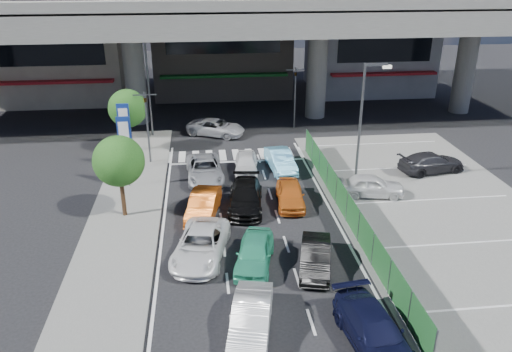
{
  "coord_description": "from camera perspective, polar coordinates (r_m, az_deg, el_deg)",
  "views": [
    {
      "loc": [
        -2.42,
        -21.72,
        13.49
      ],
      "look_at": [
        0.44,
        3.62,
        2.32
      ],
      "focal_mm": 35.0,
      "sensor_mm": 36.0,
      "label": 1
    }
  ],
  "objects": [
    {
      "name": "kei_truck_front_right",
      "position": [
        34.42,
        2.81,
        1.8
      ],
      "size": [
        1.87,
        4.31,
        1.38
      ],
      "primitive_type": "imported",
      "rotation": [
        0.0,
        0.0,
        0.1
      ],
      "color": "#6BC3ED",
      "rests_on": "ground"
    },
    {
      "name": "sidewalk_left",
      "position": [
        29.37,
        -14.71,
        -4.4
      ],
      "size": [
        4.0,
        30.0,
        0.12
      ],
      "primitive_type": "cube",
      "color": "slate",
      "rests_on": "ground"
    },
    {
      "name": "traffic_light_left",
      "position": [
        35.25,
        -12.46,
        7.37
      ],
      "size": [
        1.6,
        1.24,
        5.2
      ],
      "color": "#595B60",
      "rests_on": "ground"
    },
    {
      "name": "minivan_navy_back",
      "position": [
        20.03,
        13.32,
        -16.86
      ],
      "size": [
        2.49,
        4.9,
        1.36
      ],
      "primitive_type": "imported",
      "rotation": [
        0.0,
        0.0,
        0.13
      ],
      "color": "black",
      "rests_on": "ground"
    },
    {
      "name": "traffic_cone",
      "position": [
        31.53,
        10.33,
        -1.29
      ],
      "size": [
        0.37,
        0.37,
        0.67
      ],
      "primitive_type": "cone",
      "rotation": [
        0.0,
        0.0,
        -0.06
      ],
      "color": "#D24C0B",
      "rests_on": "parking_lot"
    },
    {
      "name": "parked_sedan_white",
      "position": [
        31.26,
        13.04,
        -1.07
      ],
      "size": [
        4.18,
        2.28,
        1.35
      ],
      "primitive_type": "imported",
      "rotation": [
        0.0,
        0.0,
        1.39
      ],
      "color": "silver",
      "rests_on": "parking_lot"
    },
    {
      "name": "ground",
      "position": [
        25.68,
        -0.08,
        -8.03
      ],
      "size": [
        120.0,
        120.0,
        0.0
      ],
      "primitive_type": "plane",
      "color": "black",
      "rests_on": "ground"
    },
    {
      "name": "taxi_orange_left",
      "position": [
        28.37,
        -6.01,
        -3.3
      ],
      "size": [
        2.26,
        4.39,
        1.38
      ],
      "primitive_type": "imported",
      "rotation": [
        0.0,
        0.0,
        -0.2
      ],
      "color": "#C65212",
      "rests_on": "ground"
    },
    {
      "name": "building_east",
      "position": [
        57.25,
        12.86,
        15.57
      ],
      "size": [
        12.0,
        10.9,
        12.0
      ],
      "color": "gray",
      "rests_on": "ground"
    },
    {
      "name": "tree_far",
      "position": [
        37.98,
        -14.47,
        7.48
      ],
      "size": [
        2.8,
        2.8,
        4.8
      ],
      "color": "#382314",
      "rests_on": "ground"
    },
    {
      "name": "signboard_near",
      "position": [
        31.85,
        -14.74,
        3.75
      ],
      "size": [
        0.8,
        0.14,
        4.7
      ],
      "color": "#595B60",
      "rests_on": "ground"
    },
    {
      "name": "signboard_far",
      "position": [
        34.72,
        -14.78,
        5.39
      ],
      "size": [
        0.8,
        0.14,
        4.7
      ],
      "color": "#595B60",
      "rests_on": "ground"
    },
    {
      "name": "building_west",
      "position": [
        55.82,
        -21.22,
        14.93
      ],
      "size": [
        12.0,
        10.9,
        13.0
      ],
      "color": "#A29583",
      "rests_on": "ground"
    },
    {
      "name": "sedan_white_front_mid",
      "position": [
        34.05,
        -1.14,
        1.49
      ],
      "size": [
        1.87,
        3.91,
        1.29
      ],
      "primitive_type": "imported",
      "rotation": [
        0.0,
        0.0,
        -0.09
      ],
      "color": "silver",
      "rests_on": "ground"
    },
    {
      "name": "taxi_teal_mid",
      "position": [
        23.88,
        -0.17,
        -8.75
      ],
      "size": [
        2.53,
        4.32,
        1.38
      ],
      "primitive_type": "imported",
      "rotation": [
        0.0,
        0.0,
        -0.24
      ],
      "color": "#36AF85",
      "rests_on": "ground"
    },
    {
      "name": "traffic_light_right",
      "position": [
        42.57,
        4.52,
        10.61
      ],
      "size": [
        1.6,
        1.24,
        5.2
      ],
      "color": "#595B60",
      "rests_on": "ground"
    },
    {
      "name": "street_lamp_left",
      "position": [
        40.85,
        -12.0,
        10.83
      ],
      "size": [
        1.65,
        0.22,
        8.0
      ],
      "color": "#595B60",
      "rests_on": "ground"
    },
    {
      "name": "hatch_black_mid_right",
      "position": [
        23.81,
        6.8,
        -9.19
      ],
      "size": [
        2.24,
        4.1,
        1.28
      ],
      "primitive_type": "imported",
      "rotation": [
        0.0,
        0.0,
        -0.24
      ],
      "color": "black",
      "rests_on": "ground"
    },
    {
      "name": "wagon_silver_front_left",
      "position": [
        33.06,
        -5.89,
        0.75
      ],
      "size": [
        2.56,
        5.08,
        1.38
      ],
      "primitive_type": "imported",
      "rotation": [
        0.0,
        0.0,
        0.05
      ],
      "color": "#9C9EA4",
      "rests_on": "ground"
    },
    {
      "name": "parked_sedan_dgrey",
      "position": [
        35.97,
        19.42,
        1.47
      ],
      "size": [
        4.83,
        2.6,
        1.33
      ],
      "primitive_type": "imported",
      "rotation": [
        0.0,
        0.0,
        1.74
      ],
      "color": "#28272B",
      "rests_on": "parking_lot"
    },
    {
      "name": "tree_near",
      "position": [
        28.01,
        -15.41,
        1.63
      ],
      "size": [
        2.8,
        2.8,
        4.8
      ],
      "color": "#382314",
      "rests_on": "ground"
    },
    {
      "name": "sedan_black_mid",
      "position": [
        29.13,
        -1.19,
        -2.41
      ],
      "size": [
        2.47,
        4.95,
        1.38
      ],
      "primitive_type": "imported",
      "rotation": [
        0.0,
        0.0,
        -0.12
      ],
      "color": "black",
      "rests_on": "ground"
    },
    {
      "name": "street_lamp_right",
      "position": [
        30.6,
        12.19,
        6.56
      ],
      "size": [
        1.65,
        0.22,
        8.0
      ],
      "color": "#595B60",
      "rests_on": "ground"
    },
    {
      "name": "hatch_white_back_mid",
      "position": [
        20.05,
        -0.57,
        -16.01
      ],
      "size": [
        2.26,
        4.39,
        1.38
      ],
      "primitive_type": "imported",
      "rotation": [
        0.0,
        0.0,
        -0.2
      ],
      "color": "silver",
      "rests_on": "ground"
    },
    {
      "name": "expressway",
      "position": [
        44.04,
        -3.42,
        17.46
      ],
      "size": [
        64.0,
        14.0,
        10.75
      ],
      "color": "slate",
      "rests_on": "ground"
    },
    {
      "name": "fence_run",
      "position": [
        27.1,
        10.93,
        -4.5
      ],
      "size": [
        0.16,
        22.0,
        1.8
      ],
      "primitive_type": null,
      "color": "#1B4F23",
      "rests_on": "ground"
    },
    {
      "name": "building_center",
      "position": [
        55.07,
        -4.08,
        17.35
      ],
      "size": [
        14.0,
        10.9,
        15.0
      ],
      "color": "gray",
      "rests_on": "ground"
    },
    {
      "name": "taxi_orange_right",
      "position": [
        29.57,
        3.93,
        -2.11
      ],
      "size": [
        1.89,
        4.01,
        1.33
      ],
      "primitive_type": "imported",
      "rotation": [
        0.0,
        0.0,
        -0.08
      ],
      "color": "#CE631C",
      "rests_on": "ground"
    },
    {
      "name": "sedan_white_mid_left",
      "position": [
        24.63,
        -6.33,
        -7.81
      ],
      "size": [
        3.31,
        5.34,
        1.38
      ],
      "primitive_type": "imported",
      "rotation": [
        0.0,
        0.0,
        -0.22
      ],
      "color": "white",
      "rests_on": "ground"
    },
    {
      "name": "crossing_wagon_silver",
      "position": [
        41.44,
        -4.6,
        5.55
      ],
      "size": [
        5.24,
        4.0,
        1.32
      ],
      "primitive_type": "imported",
      "rotation": [
        0.0,
        0.0,
        1.14
      ],
      "color": "#B9BBC1",
      "rests_on": "ground"
    },
    {
      "name": "parking_lot",
      "position": [
        30.39,
        20.62,
        -4.27
      ],
      "size": [
        12.0,
        28.0,
        0.06
      ],
      "primitive_type": "cube",
      "color": "slate",
      "rests_on": "ground"
    }
  ]
}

